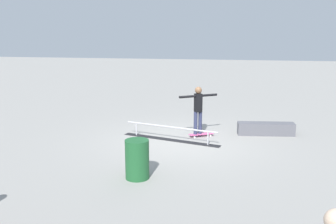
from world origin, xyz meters
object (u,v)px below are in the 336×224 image
Objects in this scene: grind_rail at (171,134)px; skateboard_main at (201,134)px; trash_bin at (137,159)px; skate_ledge at (266,129)px; skater_main at (198,108)px.

skateboard_main is at bearing -132.10° from grind_rail.
grind_rail is at bearing 4.47° from skateboard_main.
grind_rail is 3.91× the size of skateboard_main.
skateboard_main is 0.88× the size of trash_bin.
grind_rail is 1.74× the size of skate_ledge.
trash_bin reaches higher than skateboard_main.
trash_bin is at bearing -137.29° from skater_main.
skater_main is 1.75× the size of trash_bin.
grind_rail reaches higher than skate_ledge.
trash_bin reaches higher than skate_ledge.
skater_main is 3.87m from trash_bin.
skateboard_main is at bearing 14.71° from skate_ledge.
skater_main is at bearing -106.37° from trash_bin.
skate_ledge is 1.12× the size of skater_main.
grind_rail is 3.15m from skate_ledge.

